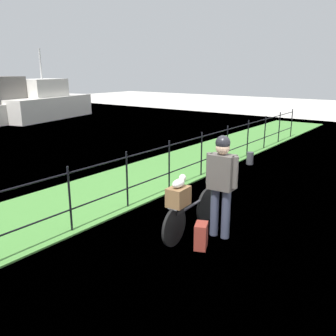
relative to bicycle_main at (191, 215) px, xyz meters
The scene contains 11 objects.
ground_plane 1.11m from the bicycle_main, 28.18° to the right, with size 60.00×60.00×0.00m, color beige.
grass_strip 2.87m from the bicycle_main, 70.90° to the left, with size 27.00×2.40×0.03m, color #478438.
iron_fence 1.92m from the bicycle_main, 60.41° to the left, with size 18.04×0.04×1.15m.
bicycle_main is the anchor object (origin of this frame).
wooden_crate 0.59m from the bicycle_main, behind, with size 0.36×0.26×0.29m, color brown.
terrier_dog 0.76m from the bicycle_main, behind, with size 0.32×0.16×0.18m.
cyclist_person 0.82m from the bicycle_main, 65.83° to the right, with size 0.28×0.54×1.68m.
backpack_on_paving 0.54m from the bicycle_main, 128.96° to the right, with size 0.28×0.18×0.40m, color maroon.
mooring_bollard 5.03m from the bicycle_main, 13.14° to the left, with size 0.20×0.20×0.36m, color #38383D.
moored_boat_mid 16.67m from the bicycle_main, 62.77° to the left, with size 6.06×3.50×3.77m.
moored_boat_far 15.96m from the bicycle_main, 70.72° to the left, with size 5.07×2.63×3.94m.
Camera 1 is at (-5.63, -2.52, 2.65)m, focal length 38.68 mm.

